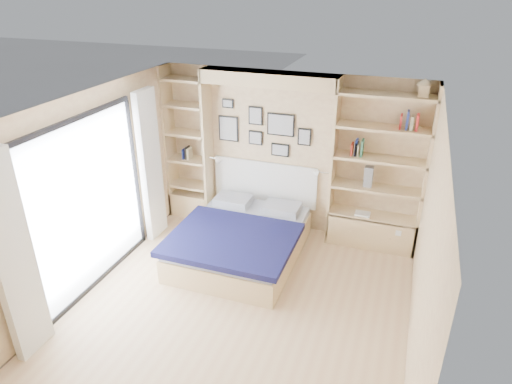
% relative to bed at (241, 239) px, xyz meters
% --- Properties ---
extents(ground, '(4.50, 4.50, 0.00)m').
position_rel_bed_xyz_m(ground, '(0.39, -1.16, -0.27)').
color(ground, tan).
rests_on(ground, ground).
extents(room_shell, '(4.50, 4.50, 4.50)m').
position_rel_bed_xyz_m(room_shell, '(0.00, 0.36, 0.80)').
color(room_shell, '#D9BD8A').
rests_on(room_shell, ground).
extents(bed, '(1.70, 2.13, 1.07)m').
position_rel_bed_xyz_m(bed, '(0.00, 0.00, 0.00)').
color(bed, tan).
rests_on(bed, ground).
extents(photo_gallery, '(1.48, 0.02, 0.82)m').
position_rel_bed_xyz_m(photo_gallery, '(-0.06, 1.06, 1.33)').
color(photo_gallery, black).
rests_on(photo_gallery, ground).
extents(reading_lamps, '(1.92, 0.12, 0.15)m').
position_rel_bed_xyz_m(reading_lamps, '(0.09, 0.84, 0.83)').
color(reading_lamps, silver).
rests_on(reading_lamps, ground).
extents(shelf_decor, '(3.61, 0.23, 2.03)m').
position_rel_bed_xyz_m(shelf_decor, '(1.47, 0.91, 1.40)').
color(shelf_decor, '#A6291B').
rests_on(shelf_decor, ground).
extents(deck, '(3.20, 4.00, 0.05)m').
position_rel_bed_xyz_m(deck, '(-3.21, -1.16, -0.27)').
color(deck, brown).
rests_on(deck, ground).
extents(deck_chair, '(0.64, 0.81, 0.72)m').
position_rel_bed_xyz_m(deck_chair, '(-3.05, -0.76, 0.07)').
color(deck_chair, tan).
rests_on(deck_chair, ground).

